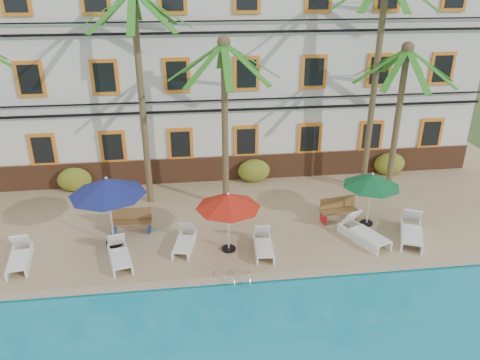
{
  "coord_description": "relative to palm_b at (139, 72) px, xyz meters",
  "views": [
    {
      "loc": [
        -1.32,
        -13.2,
        9.39
      ],
      "look_at": [
        0.72,
        3.0,
        2.0
      ],
      "focal_mm": 35.0,
      "sensor_mm": 36.0,
      "label": 1
    }
  ],
  "objects": [
    {
      "name": "ground",
      "position": [
        2.9,
        -5.13,
        -5.79
      ],
      "size": [
        100.0,
        100.0,
        0.0
      ],
      "primitive_type": "plane",
      "color": "#384C23",
      "rests_on": "ground"
    },
    {
      "name": "pool_deck",
      "position": [
        2.9,
        -0.13,
        -5.66
      ],
      "size": [
        30.0,
        12.0,
        0.25
      ],
      "primitive_type": "cube",
      "color": "tan",
      "rests_on": "ground"
    },
    {
      "name": "pool_coping",
      "position": [
        2.9,
        -6.03,
        -5.51
      ],
      "size": [
        30.0,
        0.35,
        0.06
      ],
      "primitive_type": "cube",
      "color": "tan",
      "rests_on": "pool_deck"
    },
    {
      "name": "hotel_building",
      "position": [
        2.9,
        4.85,
        -0.41
      ],
      "size": [
        25.4,
        6.44,
        10.22
      ],
      "color": "silver",
      "rests_on": "pool_deck"
    },
    {
      "name": "palm_b",
      "position": [
        0.0,
        0.0,
        0.0
      ],
      "size": [
        4.23,
        4.23,
        8.72
      ],
      "color": "brown",
      "rests_on": "pool_deck"
    },
    {
      "name": "palm_c",
      "position": [
        3.19,
        -0.83,
        -1.02
      ],
      "size": [
        4.23,
        4.23,
        6.96
      ],
      "color": "brown",
      "rests_on": "pool_deck"
    },
    {
      "name": "palm_d",
      "position": [
        9.47,
        -0.05,
        0.34
      ],
      "size": [
        4.23,
        4.23,
        9.32
      ],
      "color": "brown",
      "rests_on": "pool_deck"
    },
    {
      "name": "palm_e",
      "position": [
        10.46,
        -0.48,
        -1.25
      ],
      "size": [
        4.23,
        4.23,
        6.57
      ],
      "color": "brown",
      "rests_on": "pool_deck"
    },
    {
      "name": "shrub_left",
      "position": [
        -3.39,
        1.47,
        -4.99
      ],
      "size": [
        1.5,
        0.9,
        1.1
      ],
      "primitive_type": "ellipsoid",
      "color": "#2C5E1B",
      "rests_on": "pool_deck"
    },
    {
      "name": "shrub_mid",
      "position": [
        4.73,
        1.47,
        -4.99
      ],
      "size": [
        1.5,
        0.9,
        1.1
      ],
      "primitive_type": "ellipsoid",
      "color": "#2C5E1B",
      "rests_on": "pool_deck"
    },
    {
      "name": "shrub_right",
      "position": [
        11.35,
        1.47,
        -4.99
      ],
      "size": [
        1.5,
        0.9,
        1.1
      ],
      "primitive_type": "ellipsoid",
      "color": "#2C5E1B",
      "rests_on": "pool_deck"
    },
    {
      "name": "umbrella_blue",
      "position": [
        -1.14,
        -3.33,
        -3.24
      ],
      "size": [
        2.69,
        2.69,
        2.68
      ],
      "color": "black",
      "rests_on": "pool_deck"
    },
    {
      "name": "umbrella_red",
      "position": [
        2.95,
        -4.22,
        -3.6
      ],
      "size": [
        2.26,
        2.26,
        2.27
      ],
      "color": "black",
      "rests_on": "pool_deck"
    },
    {
      "name": "umbrella_green",
      "position": [
        8.51,
        -3.06,
        -3.67
      ],
      "size": [
        2.19,
        2.19,
        2.19
      ],
      "color": "black",
      "rests_on": "pool_deck"
    },
    {
      "name": "lounger_a",
      "position": [
        -4.15,
        -4.2,
        -5.25
      ],
      "size": [
        0.91,
        1.91,
        0.87
      ],
      "color": "white",
      "rests_on": "pool_deck"
    },
    {
      "name": "lounger_b",
      "position": [
        -0.82,
        -4.5,
        -5.26
      ],
      "size": [
        1.05,
        1.9,
        0.85
      ],
      "color": "white",
      "rests_on": "pool_deck"
    },
    {
      "name": "lounger_c",
      "position": [
        1.4,
        -3.87,
        -5.28
      ],
      "size": [
        0.93,
        1.77,
        0.8
      ],
      "color": "white",
      "rests_on": "pool_deck"
    },
    {
      "name": "lounger_d",
      "position": [
        4.15,
        -4.46,
        -5.27
      ],
      "size": [
        0.74,
        1.78,
        0.82
      ],
      "color": "white",
      "rests_on": "pool_deck"
    },
    {
      "name": "lounger_e",
      "position": [
        7.92,
        -4.19,
        -5.22
      ],
      "size": [
        1.51,
        2.19,
        0.98
      ],
      "color": "white",
      "rests_on": "pool_deck"
    },
    {
      "name": "lounger_f",
      "position": [
        9.71,
        -4.33,
        -5.22
      ],
      "size": [
        1.52,
        2.19,
        0.98
      ],
      "color": "white",
      "rests_on": "pool_deck"
    },
    {
      "name": "bench_left",
      "position": [
        -0.56,
        -2.5,
        -5.07
      ],
      "size": [
        1.53,
        0.56,
        0.93
      ],
      "color": "olive",
      "rests_on": "pool_deck"
    },
    {
      "name": "bench_right",
      "position": [
        7.48,
        -2.57,
        -5.07
      ],
      "size": [
        1.56,
        0.7,
        0.93
      ],
      "color": "olive",
      "rests_on": "pool_deck"
    },
    {
      "name": "pool_ladder",
      "position": [
        3.15,
        -6.13,
        -5.54
      ],
      "size": [
        0.54,
        0.74,
        0.74
      ],
      "color": "silver",
      "rests_on": "ground"
    }
  ]
}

